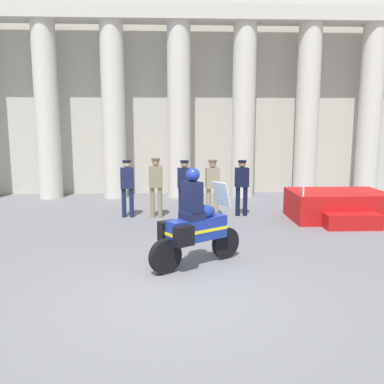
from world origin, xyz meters
name	(u,v)px	position (x,y,z in m)	size (l,w,h in m)	color
ground_plane	(178,296)	(0.00, 0.00, 0.00)	(28.00, 28.00, 0.00)	slate
colonnade_backdrop	(179,92)	(0.19, 9.61, 3.80)	(18.16, 1.68, 7.46)	beige
reviewing_stand	(338,206)	(4.56, 5.09, 0.39)	(2.59, 2.21, 1.70)	#B71414
officer_in_row_0	(127,184)	(-1.36, 5.73, 0.98)	(0.40, 0.26, 1.65)	#191E42
officer_in_row_1	(156,183)	(-0.54, 5.66, 1.01)	(0.40, 0.26, 1.71)	#847A5B
officer_in_row_2	(184,184)	(0.27, 5.60, 0.98)	(0.40, 0.26, 1.65)	#141938
officer_in_row_3	(212,184)	(1.07, 5.57, 0.98)	(0.40, 0.26, 1.67)	gray
officer_in_row_4	(242,183)	(1.95, 5.77, 0.97)	(0.40, 0.26, 1.63)	black
motorcycle_with_rider	(194,226)	(0.33, 1.40, 0.79)	(1.80, 1.29, 1.90)	black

